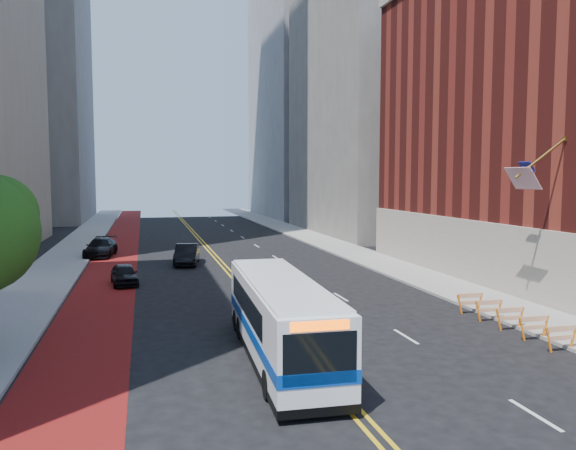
% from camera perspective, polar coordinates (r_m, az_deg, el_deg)
% --- Properties ---
extents(ground, '(160.00, 160.00, 0.00)m').
position_cam_1_polar(ground, '(17.39, 6.19, -17.65)').
color(ground, black).
rests_on(ground, ground).
extents(sidewalk_left, '(4.00, 140.00, 0.15)m').
position_cam_1_polar(sidewalk_left, '(45.93, -22.20, -3.71)').
color(sidewalk_left, gray).
rests_on(sidewalk_left, ground).
extents(sidewalk_right, '(4.00, 140.00, 0.15)m').
position_cam_1_polar(sidewalk_right, '(48.82, 6.98, -2.89)').
color(sidewalk_right, gray).
rests_on(sidewalk_right, ground).
extents(bus_lane_paint, '(3.60, 140.00, 0.01)m').
position_cam_1_polar(bus_lane_paint, '(45.57, -17.32, -3.73)').
color(bus_lane_paint, maroon).
rests_on(bus_lane_paint, ground).
extents(center_line_inner, '(0.14, 140.00, 0.01)m').
position_cam_1_polar(center_line_inner, '(45.84, -7.37, -3.50)').
color(center_line_inner, gold).
rests_on(center_line_inner, ground).
extents(center_line_outer, '(0.14, 140.00, 0.01)m').
position_cam_1_polar(center_line_outer, '(45.89, -6.92, -3.48)').
color(center_line_outer, gold).
rests_on(center_line_outer, ground).
extents(lane_dashes, '(0.14, 98.20, 0.01)m').
position_cam_1_polar(lane_dashes, '(54.46, -3.20, -2.13)').
color(lane_dashes, silver).
rests_on(lane_dashes, ground).
extents(midrise_right_near, '(18.00, 26.00, 40.00)m').
position_cam_1_polar(midrise_right_near, '(70.52, 10.26, 15.72)').
color(midrise_right_near, slate).
rests_on(midrise_right_near, ground).
extents(midrise_right_far, '(20.00, 28.00, 55.00)m').
position_cam_1_polar(midrise_right_far, '(99.85, 3.35, 16.93)').
color(midrise_right_far, gray).
rests_on(midrise_right_far, ground).
extents(midrise_left_far, '(20.00, 26.00, 65.00)m').
position_cam_1_polar(midrise_left_far, '(98.26, -26.23, 19.65)').
color(midrise_left_far, slate).
rests_on(midrise_left_far, ground).
extents(construction_barriers, '(1.42, 10.91, 1.00)m').
position_cam_1_polar(construction_barriers, '(24.70, 24.83, -9.58)').
color(construction_barriers, orange).
rests_on(construction_barriers, ground).
extents(transit_bus, '(2.82, 10.93, 2.98)m').
position_cam_1_polar(transit_bus, '(20.71, -0.83, -9.38)').
color(transit_bus, white).
rests_on(transit_bus, ground).
extents(car_a, '(1.93, 3.88, 1.27)m').
position_cam_1_polar(car_a, '(36.40, -16.30, -4.83)').
color(car_a, black).
rests_on(car_a, ground).
extents(car_b, '(2.35, 4.90, 1.55)m').
position_cam_1_polar(car_b, '(43.53, -10.24, -2.95)').
color(car_b, black).
rests_on(car_b, ground).
extents(car_c, '(2.78, 5.47, 1.52)m').
position_cam_1_polar(car_c, '(49.70, -18.49, -2.18)').
color(car_c, black).
rests_on(car_c, ground).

